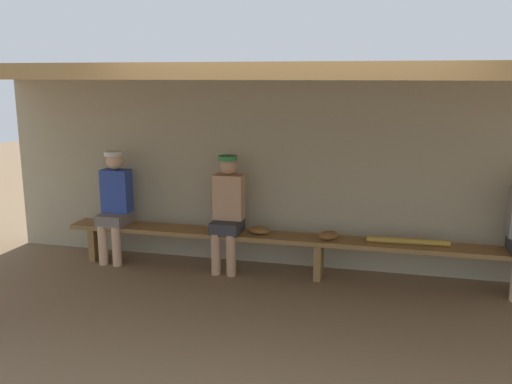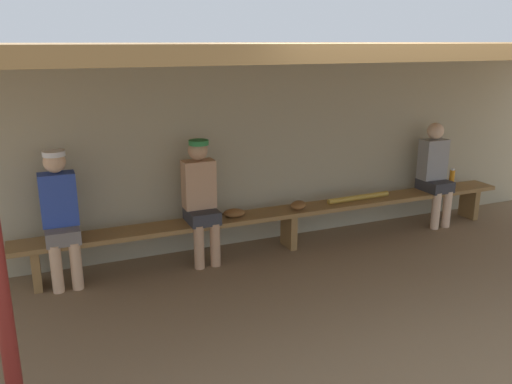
% 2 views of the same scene
% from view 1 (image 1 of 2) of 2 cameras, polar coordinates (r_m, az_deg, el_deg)
% --- Properties ---
extents(ground_plane, '(24.00, 24.00, 0.00)m').
position_cam_1_polar(ground_plane, '(4.93, 3.98, -14.99)').
color(ground_plane, brown).
extents(back_wall, '(8.00, 0.20, 2.20)m').
position_cam_1_polar(back_wall, '(6.48, 7.19, 1.81)').
color(back_wall, tan).
rests_on(back_wall, ground).
extents(dugout_roof, '(8.00, 2.80, 0.12)m').
position_cam_1_polar(dugout_roof, '(5.09, 5.76, 12.22)').
color(dugout_roof, olive).
rests_on(dugout_roof, back_wall).
extents(bench, '(6.00, 0.36, 0.46)m').
position_cam_1_polar(bench, '(6.21, 6.53, -5.39)').
color(bench, olive).
rests_on(bench, ground).
extents(player_in_blue, '(0.34, 0.42, 1.34)m').
position_cam_1_polar(player_in_blue, '(6.33, -2.94, -1.62)').
color(player_in_blue, '#333338').
rests_on(player_in_blue, ground).
extents(player_middle, '(0.34, 0.42, 1.34)m').
position_cam_1_polar(player_middle, '(6.87, -14.35, -0.90)').
color(player_middle, slate).
rests_on(player_middle, ground).
extents(baseball_glove_tan, '(0.29, 0.29, 0.09)m').
position_cam_1_polar(baseball_glove_tan, '(6.14, 7.51, -4.46)').
color(baseball_glove_tan, brown).
rests_on(baseball_glove_tan, bench).
extents(baseball_glove_worn, '(0.27, 0.21, 0.09)m').
position_cam_1_polar(baseball_glove_worn, '(6.29, 0.37, -3.96)').
color(baseball_glove_worn, brown).
rests_on(baseball_glove_worn, bench).
extents(baseball_bat, '(0.87, 0.10, 0.07)m').
position_cam_1_polar(baseball_bat, '(6.14, 15.39, -4.93)').
color(baseball_bat, '#B28C33').
rests_on(baseball_bat, bench).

